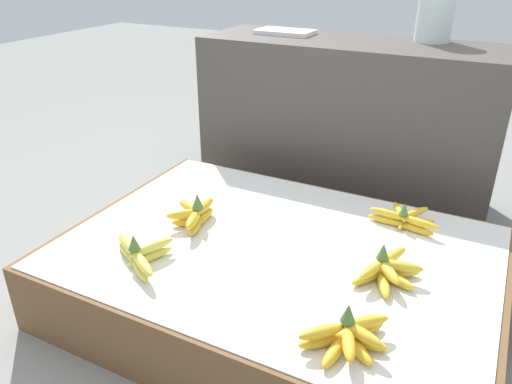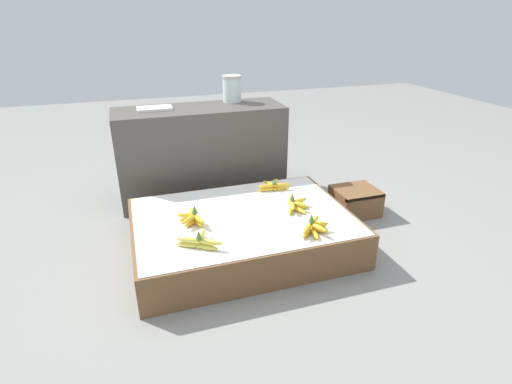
# 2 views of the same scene
# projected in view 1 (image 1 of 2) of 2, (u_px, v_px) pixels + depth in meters

# --- Properties ---
(ground_plane) EXTENTS (10.00, 10.00, 0.00)m
(ground_plane) POSITION_uv_depth(u_px,v_px,m) (276.00, 306.00, 1.62)
(ground_plane) COLOR gray
(display_platform) EXTENTS (1.30, 0.92, 0.23)m
(display_platform) POSITION_uv_depth(u_px,v_px,m) (277.00, 277.00, 1.57)
(display_platform) COLOR brown
(display_platform) RESTS_ON ground_plane
(back_vendor_table) EXTENTS (1.25, 0.43, 0.70)m
(back_vendor_table) POSITION_uv_depth(u_px,v_px,m) (346.00, 124.00, 2.18)
(back_vendor_table) COLOR #4C4742
(back_vendor_table) RESTS_ON ground_plane
(banana_bunch_front_left) EXTENTS (0.24, 0.20, 0.10)m
(banana_bunch_front_left) POSITION_uv_depth(u_px,v_px,m) (140.00, 254.00, 1.42)
(banana_bunch_front_left) COLOR #DBCC4C
(banana_bunch_front_left) RESTS_ON display_platform
(banana_bunch_front_midleft) EXTENTS (0.19, 0.21, 0.11)m
(banana_bunch_front_midleft) POSITION_uv_depth(u_px,v_px,m) (349.00, 336.00, 1.12)
(banana_bunch_front_midleft) COLOR gold
(banana_bunch_front_midleft) RESTS_ON display_platform
(banana_bunch_middle_left) EXTENTS (0.15, 0.21, 0.11)m
(banana_bunch_middle_left) POSITION_uv_depth(u_px,v_px,m) (194.00, 215.00, 1.62)
(banana_bunch_middle_left) COLOR gold
(banana_bunch_middle_left) RESTS_ON display_platform
(banana_bunch_middle_midleft) EXTENTS (0.18, 0.22, 0.10)m
(banana_bunch_middle_midleft) POSITION_uv_depth(u_px,v_px,m) (387.00, 270.00, 1.36)
(banana_bunch_middle_midleft) COLOR gold
(banana_bunch_middle_midleft) RESTS_ON display_platform
(banana_bunch_back_midleft) EXTENTS (0.23, 0.14, 0.09)m
(banana_bunch_back_midleft) POSITION_uv_depth(u_px,v_px,m) (404.00, 218.00, 1.62)
(banana_bunch_back_midleft) COLOR gold
(banana_bunch_back_midleft) RESTS_ON display_platform
(glass_jar) EXTENTS (0.15, 0.15, 0.20)m
(glass_jar) POSITION_uv_depth(u_px,v_px,m) (435.00, 15.00, 1.96)
(glass_jar) COLOR silver
(glass_jar) RESTS_ON back_vendor_table
(foam_tray_white) EXTENTS (0.25, 0.15, 0.02)m
(foam_tray_white) POSITION_uv_depth(u_px,v_px,m) (285.00, 32.00, 2.17)
(foam_tray_white) COLOR white
(foam_tray_white) RESTS_ON back_vendor_table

